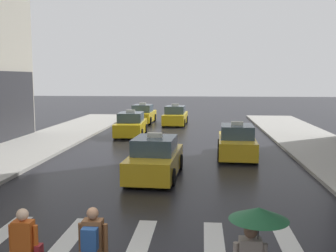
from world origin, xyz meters
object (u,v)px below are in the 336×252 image
(pedestrian_with_umbrella, at_px, (256,233))
(taxi_fifth, at_px, (175,116))
(taxi_third, at_px, (131,125))
(pedestrian_with_handbag, at_px, (25,247))
(taxi_lead, at_px, (155,159))
(pedestrian_with_backpack, at_px, (93,244))
(taxi_fourth, at_px, (143,115))
(taxi_second, at_px, (237,142))

(pedestrian_with_umbrella, bearing_deg, taxi_fifth, 96.61)
(taxi_third, relative_size, pedestrian_with_handbag, 2.79)
(taxi_fifth, height_order, pedestrian_with_umbrella, pedestrian_with_umbrella)
(taxi_lead, distance_m, pedestrian_with_umbrella, 9.92)
(taxi_lead, xyz_separation_m, pedestrian_with_backpack, (-0.08, -8.91, 0.25))
(taxi_lead, height_order, pedestrian_with_umbrella, pedestrian_with_umbrella)
(pedestrian_with_handbag, bearing_deg, pedestrian_with_backpack, 6.41)
(taxi_fourth, xyz_separation_m, pedestrian_with_backpack, (3.34, -28.24, 0.25))
(taxi_second, height_order, pedestrian_with_backpack, taxi_second)
(taxi_fifth, xyz_separation_m, pedestrian_with_backpack, (0.34, -26.89, 0.25))
(taxi_second, bearing_deg, taxi_fifth, 106.81)
(pedestrian_with_umbrella, xyz_separation_m, pedestrian_with_backpack, (-2.84, 0.58, -0.54))
(pedestrian_with_umbrella, distance_m, pedestrian_with_backpack, 2.95)
(taxi_fifth, relative_size, pedestrian_with_backpack, 2.78)
(taxi_second, distance_m, taxi_fifth, 14.08)
(taxi_third, bearing_deg, taxi_fourth, 92.73)
(taxi_fourth, bearing_deg, taxi_lead, -79.95)
(taxi_fourth, bearing_deg, taxi_second, -64.49)
(pedestrian_with_backpack, bearing_deg, taxi_lead, 89.47)
(taxi_fifth, height_order, pedestrian_with_handbag, taxi_fifth)
(taxi_lead, distance_m, pedestrian_with_backpack, 8.92)
(pedestrian_with_handbag, bearing_deg, pedestrian_with_umbrella, -6.21)
(taxi_third, bearing_deg, pedestrian_with_handbag, -85.13)
(taxi_fourth, bearing_deg, pedestrian_with_handbag, -85.74)
(taxi_third, bearing_deg, taxi_fifth, 68.65)
(taxi_fifth, bearing_deg, pedestrian_with_handbag, -91.88)
(taxi_fourth, relative_size, pedestrian_with_backpack, 2.78)
(taxi_lead, distance_m, taxi_second, 5.79)
(taxi_third, height_order, pedestrian_with_umbrella, pedestrian_with_umbrella)
(taxi_lead, bearing_deg, taxi_third, 105.09)
(taxi_fourth, relative_size, taxi_fifth, 1.00)
(taxi_third, relative_size, pedestrian_with_backpack, 2.79)
(taxi_third, relative_size, taxi_fourth, 1.00)
(taxi_fifth, bearing_deg, pedestrian_with_umbrella, -83.39)
(taxi_fifth, bearing_deg, pedestrian_with_backpack, -89.27)
(taxi_fourth, bearing_deg, taxi_third, -87.27)
(pedestrian_with_backpack, xyz_separation_m, pedestrian_with_handbag, (-1.23, -0.14, -0.04))
(taxi_lead, distance_m, taxi_fifth, 17.99)
(taxi_third, bearing_deg, taxi_lead, -74.91)
(taxi_third, bearing_deg, pedestrian_with_umbrella, -74.40)
(taxi_second, xyz_separation_m, pedestrian_with_backpack, (-3.73, -13.41, 0.25))
(taxi_lead, relative_size, taxi_fourth, 1.01)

